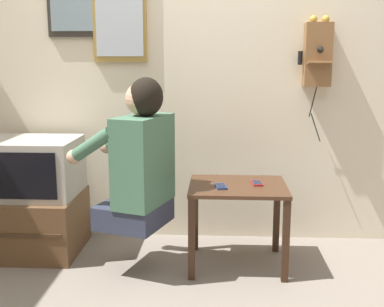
{
  "coord_description": "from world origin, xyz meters",
  "views": [
    {
      "loc": [
        0.18,
        -2.23,
        1.29
      ],
      "look_at": [
        0.03,
        0.6,
        0.73
      ],
      "focal_mm": 45.0,
      "sensor_mm": 36.0,
      "label": 1
    }
  ],
  "objects_px": {
    "person": "(139,160)",
    "television": "(32,167)",
    "cell_phone_spare": "(257,183)",
    "wall_mirror": "(119,6)",
    "wall_phone_antique": "(318,54)",
    "cell_phone_held": "(221,186)"
  },
  "relations": [
    {
      "from": "wall_phone_antique",
      "to": "cell_phone_held",
      "type": "height_order",
      "value": "wall_phone_antique"
    },
    {
      "from": "person",
      "to": "cell_phone_spare",
      "type": "relative_size",
      "value": 6.92
    },
    {
      "from": "person",
      "to": "cell_phone_spare",
      "type": "bearing_deg",
      "value": -58.49
    },
    {
      "from": "wall_phone_antique",
      "to": "cell_phone_held",
      "type": "distance_m",
      "value": 1.13
    },
    {
      "from": "person",
      "to": "television",
      "type": "distance_m",
      "value": 0.83
    },
    {
      "from": "cell_phone_spare",
      "to": "television",
      "type": "bearing_deg",
      "value": 169.91
    },
    {
      "from": "wall_phone_antique",
      "to": "cell_phone_held",
      "type": "bearing_deg",
      "value": -142.09
    },
    {
      "from": "wall_phone_antique",
      "to": "cell_phone_spare",
      "type": "xyz_separation_m",
      "value": [
        -0.41,
        -0.41,
        -0.79
      ]
    },
    {
      "from": "wall_phone_antique",
      "to": "wall_mirror",
      "type": "relative_size",
      "value": 1.12
    },
    {
      "from": "television",
      "to": "wall_phone_antique",
      "type": "bearing_deg",
      "value": 8.19
    },
    {
      "from": "television",
      "to": "cell_phone_spare",
      "type": "relative_size",
      "value": 4.59
    },
    {
      "from": "wall_mirror",
      "to": "cell_phone_held",
      "type": "height_order",
      "value": "wall_mirror"
    },
    {
      "from": "wall_phone_antique",
      "to": "wall_mirror",
      "type": "bearing_deg",
      "value": 178.27
    },
    {
      "from": "person",
      "to": "television",
      "type": "relative_size",
      "value": 1.51
    },
    {
      "from": "television",
      "to": "cell_phone_spare",
      "type": "height_order",
      "value": "television"
    },
    {
      "from": "cell_phone_held",
      "to": "person",
      "type": "bearing_deg",
      "value": 178.79
    },
    {
      "from": "cell_phone_held",
      "to": "wall_phone_antique",
      "type": "bearing_deg",
      "value": 28.44
    },
    {
      "from": "person",
      "to": "television",
      "type": "height_order",
      "value": "person"
    },
    {
      "from": "cell_phone_held",
      "to": "cell_phone_spare",
      "type": "height_order",
      "value": "same"
    },
    {
      "from": "cell_phone_held",
      "to": "wall_mirror",
      "type": "bearing_deg",
      "value": 132.97
    },
    {
      "from": "wall_mirror",
      "to": "cell_phone_spare",
      "type": "height_order",
      "value": "wall_mirror"
    },
    {
      "from": "person",
      "to": "wall_mirror",
      "type": "distance_m",
      "value": 1.14
    }
  ]
}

